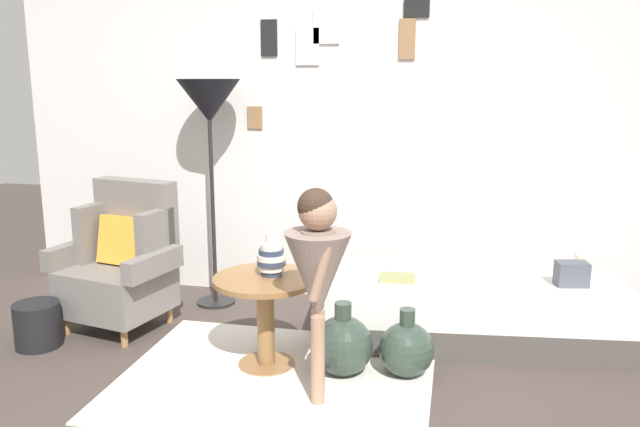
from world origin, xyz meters
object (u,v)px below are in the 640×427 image
(floor_lamp, at_px, (209,109))
(person_child, at_px, (318,268))
(demijohn_far, at_px, (406,349))
(demijohn_near, at_px, (343,345))
(armchair, at_px, (123,262))
(side_table, at_px, (265,302))
(magazine_basket, at_px, (38,325))
(daybed, at_px, (468,307))
(vase_striped, at_px, (271,258))
(book_on_daybed, at_px, (397,278))

(floor_lamp, distance_m, person_child, 1.79)
(demijohn_far, bearing_deg, demijohn_near, -170.81)
(armchair, height_order, floor_lamp, floor_lamp)
(side_table, bearing_deg, floor_lamp, 125.69)
(armchair, height_order, side_table, armchair)
(armchair, distance_m, magazine_basket, 0.64)
(side_table, bearing_deg, daybed, 30.83)
(daybed, relative_size, vase_striped, 8.11)
(armchair, distance_m, floor_lamp, 1.20)
(floor_lamp, bearing_deg, demijohn_near, -40.17)
(magazine_basket, bearing_deg, daybed, 15.26)
(vase_striped, xyz_separation_m, floor_lamp, (-0.70, 0.89, 0.79))
(person_child, relative_size, magazine_basket, 4.00)
(armchair, xyz_separation_m, magazine_basket, (-0.36, -0.44, -0.30))
(vase_striped, height_order, person_child, person_child)
(floor_lamp, distance_m, demijohn_far, 2.14)
(magazine_basket, bearing_deg, demijohn_near, 0.54)
(daybed, height_order, book_on_daybed, book_on_daybed)
(side_table, height_order, floor_lamp, floor_lamp)
(magazine_basket, bearing_deg, vase_striped, 2.97)
(side_table, bearing_deg, person_child, -41.01)
(floor_lamp, relative_size, magazine_basket, 5.83)
(floor_lamp, bearing_deg, book_on_daybed, -16.45)
(floor_lamp, bearing_deg, vase_striped, -51.89)
(side_table, height_order, demijohn_far, side_table)
(armchair, distance_m, daybed, 2.28)
(side_table, distance_m, person_child, 0.60)
(book_on_daybed, bearing_deg, demijohn_near, -114.45)
(armchair, relative_size, demijohn_near, 2.29)
(side_table, xyz_separation_m, person_child, (0.38, -0.33, 0.33))
(armchair, distance_m, side_table, 1.19)
(side_table, xyz_separation_m, vase_striped, (0.03, 0.05, 0.25))
(side_table, relative_size, book_on_daybed, 2.69)
(demijohn_far, bearing_deg, armchair, 169.13)
(side_table, xyz_separation_m, demijohn_near, (0.45, -0.01, -0.22))
(book_on_daybed, bearing_deg, daybed, 18.69)
(daybed, distance_m, person_child, 1.37)
(armchair, height_order, person_child, person_child)
(magazine_basket, bearing_deg, demijohn_far, 1.89)
(daybed, height_order, demijohn_near, demijohn_near)
(armchair, relative_size, daybed, 0.49)
(armchair, distance_m, demijohn_near, 1.64)
(daybed, xyz_separation_m, side_table, (-1.14, -0.68, 0.19))
(side_table, relative_size, vase_striped, 2.44)
(book_on_daybed, distance_m, demijohn_far, 0.56)
(side_table, height_order, demijohn_near, side_table)
(daybed, xyz_separation_m, demijohn_near, (-0.69, -0.69, -0.03))
(vase_striped, bearing_deg, book_on_daybed, 35.74)
(armchair, relative_size, vase_striped, 3.98)
(armchair, relative_size, demijohn_far, 2.46)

